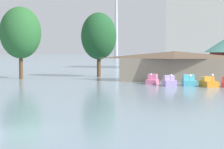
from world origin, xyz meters
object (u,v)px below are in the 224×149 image
(pedal_boat_cyan, at_px, (189,81))
(boathouse, at_px, (175,65))
(pedal_boat_orange, at_px, (208,83))
(shoreline_tree_tall_left, at_px, (21,33))
(pedal_boat_pink, at_px, (152,80))
(shoreline_tree_mid, at_px, (99,36))
(pedal_boat_lavender, at_px, (169,82))
(background_building_block, at_px, (214,22))

(pedal_boat_cyan, distance_m, boathouse, 7.97)
(pedal_boat_orange, height_order, boathouse, boathouse)
(boathouse, distance_m, shoreline_tree_tall_left, 25.71)
(pedal_boat_pink, distance_m, shoreline_tree_mid, 18.51)
(shoreline_tree_tall_left, bearing_deg, pedal_boat_cyan, -14.52)
(shoreline_tree_tall_left, bearing_deg, boathouse, 0.95)
(pedal_boat_lavender, xyz_separation_m, pedal_boat_cyan, (2.51, 0.65, 0.03))
(shoreline_tree_tall_left, relative_size, shoreline_tree_mid, 1.03)
(pedal_boat_orange, bearing_deg, pedal_boat_cyan, -128.04)
(pedal_boat_cyan, distance_m, pedal_boat_orange, 2.58)
(pedal_boat_pink, distance_m, shoreline_tree_tall_left, 24.10)
(pedal_boat_lavender, bearing_deg, pedal_boat_pink, -143.83)
(pedal_boat_cyan, bearing_deg, pedal_boat_orange, 63.69)
(pedal_boat_lavender, xyz_separation_m, boathouse, (0.43, 8.13, 1.84))
(boathouse, bearing_deg, pedal_boat_lavender, -93.05)
(pedal_boat_pink, bearing_deg, pedal_boat_lavender, 56.34)
(pedal_boat_cyan, xyz_separation_m, shoreline_tree_mid, (-15.82, 14.74, 6.74))
(shoreline_tree_tall_left, xyz_separation_m, shoreline_tree_mid, (11.43, 7.68, -0.31))
(pedal_boat_lavender, relative_size, boathouse, 0.17)
(shoreline_tree_tall_left, distance_m, background_building_block, 57.43)
(shoreline_tree_mid, bearing_deg, pedal_boat_lavender, -49.14)
(pedal_boat_pink, relative_size, pedal_boat_orange, 0.73)
(shoreline_tree_mid, relative_size, background_building_block, 0.45)
(pedal_boat_pink, relative_size, pedal_boat_cyan, 0.79)
(pedal_boat_lavender, distance_m, background_building_block, 55.74)
(shoreline_tree_tall_left, height_order, shoreline_tree_mid, shoreline_tree_tall_left)
(pedal_boat_pink, relative_size, shoreline_tree_mid, 0.21)
(pedal_boat_cyan, distance_m, shoreline_tree_tall_left, 29.02)
(pedal_boat_orange, bearing_deg, background_building_block, 156.72)
(pedal_boat_pink, xyz_separation_m, pedal_boat_cyan, (4.92, -1.40, 0.04))
(boathouse, bearing_deg, pedal_boat_pink, -115.04)
(pedal_boat_orange, distance_m, shoreline_tree_mid, 24.96)
(pedal_boat_orange, distance_m, background_building_block, 55.34)
(pedal_boat_pink, bearing_deg, background_building_block, 173.77)
(pedal_boat_orange, relative_size, shoreline_tree_tall_left, 0.28)
(pedal_boat_lavender, bearing_deg, boathouse, 163.49)
(pedal_boat_pink, distance_m, pedal_boat_orange, 7.70)
(pedal_boat_cyan, relative_size, shoreline_tree_mid, 0.27)
(pedal_boat_orange, bearing_deg, boathouse, -170.09)
(pedal_boat_orange, height_order, shoreline_tree_tall_left, shoreline_tree_tall_left)
(pedal_boat_orange, bearing_deg, shoreline_tree_mid, -149.02)
(pedal_boat_pink, height_order, background_building_block, background_building_block)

